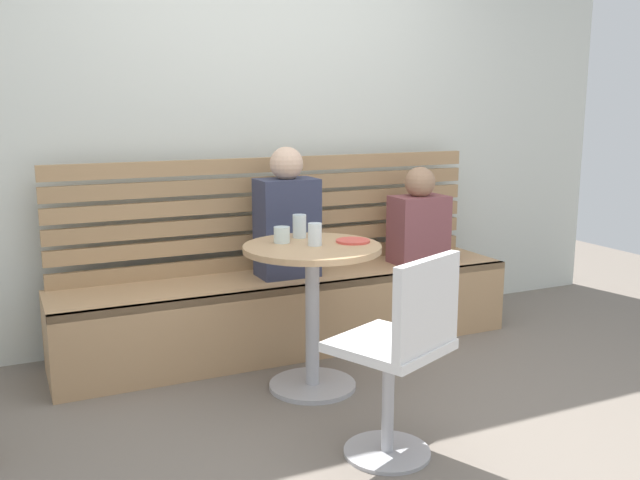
{
  "coord_description": "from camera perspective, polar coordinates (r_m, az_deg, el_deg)",
  "views": [
    {
      "loc": [
        -1.52,
        -2.42,
        1.42
      ],
      "look_at": [
        -0.07,
        0.66,
        0.75
      ],
      "focal_mm": 39.09,
      "sensor_mm": 36.0,
      "label": 1
    }
  ],
  "objects": [
    {
      "name": "person_adult",
      "position": [
        3.97,
        -2.73,
        1.74
      ],
      "size": [
        0.34,
        0.22,
        0.74
      ],
      "color": "#333851",
      "rests_on": "booth_bench"
    },
    {
      "name": "white_chair",
      "position": [
        2.8,
        6.75,
        -8.95
      ],
      "size": [
        0.53,
        0.53,
        0.85
      ],
      "color": "#ADADB2",
      "rests_on": "ground"
    },
    {
      "name": "person_child_left",
      "position": [
        4.36,
        8.1,
        1.54
      ],
      "size": [
        0.34,
        0.22,
        0.6
      ],
      "color": "brown",
      "rests_on": "booth_bench"
    },
    {
      "name": "cup_glass_tall",
      "position": [
        3.58,
        -1.69,
        1.14
      ],
      "size": [
        0.07,
        0.07,
        0.12
      ],
      "primitive_type": "cylinder",
      "color": "silver",
      "rests_on": "cafe_table"
    },
    {
      "name": "cup_water_clear",
      "position": [
        3.38,
        -0.42,
        0.46
      ],
      "size": [
        0.07,
        0.07,
        0.11
      ],
      "primitive_type": "cylinder",
      "color": "white",
      "rests_on": "cafe_table"
    },
    {
      "name": "ground",
      "position": [
        3.19,
        6.37,
        -15.36
      ],
      "size": [
        8.0,
        8.0,
        0.0
      ],
      "primitive_type": "plane",
      "color": "#70665B"
    },
    {
      "name": "booth_backrest",
      "position": [
        4.2,
        -3.69,
        2.31
      ],
      "size": [
        2.65,
        0.04,
        0.67
      ],
      "color": "#A68157",
      "rests_on": "booth_bench"
    },
    {
      "name": "booth_bench",
      "position": [
        4.11,
        -2.35,
        -5.86
      ],
      "size": [
        2.7,
        0.52,
        0.44
      ],
      "color": "tan",
      "rests_on": "ground"
    },
    {
      "name": "plate_small",
      "position": [
        3.47,
        2.71,
        -0.08
      ],
      "size": [
        0.17,
        0.17,
        0.01
      ],
      "primitive_type": "cylinder",
      "color": "#DB4C42",
      "rests_on": "cafe_table"
    },
    {
      "name": "back_wall",
      "position": [
        4.34,
        -4.8,
        11.49
      ],
      "size": [
        5.2,
        0.1,
        2.9
      ],
      "primitive_type": "cube",
      "color": "silver",
      "rests_on": "ground"
    },
    {
      "name": "cafe_table",
      "position": [
        3.45,
        -0.63,
        -4.03
      ],
      "size": [
        0.68,
        0.68,
        0.74
      ],
      "color": "#ADADB2",
      "rests_on": "ground"
    },
    {
      "name": "cup_glass_short",
      "position": [
        3.45,
        -3.15,
        0.43
      ],
      "size": [
        0.08,
        0.08,
        0.08
      ],
      "primitive_type": "cylinder",
      "color": "silver",
      "rests_on": "cafe_table"
    }
  ]
}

